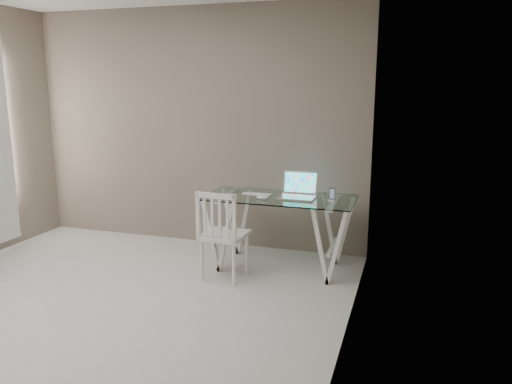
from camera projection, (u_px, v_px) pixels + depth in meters
room at (58, 103)px, 3.60m from camera, size 4.50×4.52×2.71m
desk at (279, 232)px, 5.06m from camera, size 1.50×0.70×0.75m
chair at (221, 231)px, 4.71m from camera, size 0.42×0.42×0.89m
laptop at (298, 191)px, 4.98m from camera, size 0.35×0.31×0.25m
keyboard at (256, 194)px, 5.08m from camera, size 0.31×0.13×0.01m
mouse at (262, 197)px, 4.88m from camera, size 0.12×0.07×0.04m
phone_dock at (332, 197)px, 4.81m from camera, size 0.07×0.07×0.12m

